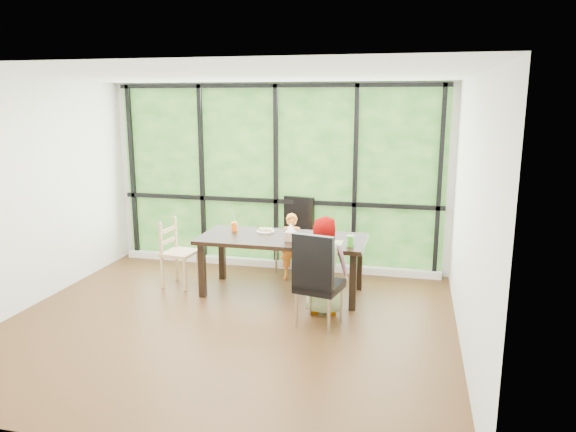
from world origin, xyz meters
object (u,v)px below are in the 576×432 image
(child_toddler, at_px, (292,247))
(dining_table, at_px, (282,265))
(chair_end_beech, at_px, (180,253))
(plate_near, at_px, (326,243))
(chair_interior_leather, at_px, (320,279))
(orange_cup, at_px, (234,227))
(tissue_box, at_px, (291,236))
(green_cup, at_px, (350,241))
(chair_window_leather, at_px, (294,236))
(child_older, at_px, (323,266))
(plate_far, at_px, (266,231))

(child_toddler, bearing_deg, dining_table, -90.55)
(chair_end_beech, bearing_deg, plate_near, -88.72)
(chair_interior_leather, xyz_separation_m, orange_cup, (-1.34, 1.06, 0.27))
(tissue_box, bearing_deg, green_cup, -8.01)
(green_cup, bearing_deg, plate_near, 170.93)
(dining_table, xyz_separation_m, chair_interior_leather, (0.64, -0.89, 0.17))
(chair_window_leather, height_order, child_toddler, chair_window_leather)
(chair_end_beech, relative_size, child_toddler, 0.96)
(child_older, relative_size, plate_near, 4.43)
(chair_end_beech, distance_m, plate_near, 2.03)
(chair_window_leather, height_order, chair_interior_leather, same)
(child_older, xyz_separation_m, tissue_box, (-0.48, 0.37, 0.23))
(chair_window_leather, xyz_separation_m, tissue_box, (0.20, -1.03, 0.27))
(chair_interior_leather, xyz_separation_m, child_older, (-0.02, 0.37, 0.04))
(dining_table, bearing_deg, green_cup, -15.56)
(chair_window_leather, xyz_separation_m, orange_cup, (-0.65, -0.72, 0.27))
(chair_end_beech, relative_size, orange_cup, 7.64)
(chair_window_leather, distance_m, green_cup, 1.50)
(chair_interior_leather, bearing_deg, tissue_box, -44.06)
(chair_interior_leather, distance_m, green_cup, 0.74)
(dining_table, relative_size, chair_window_leather, 1.95)
(chair_end_beech, xyz_separation_m, green_cup, (2.30, -0.24, 0.37))
(chair_interior_leather, height_order, orange_cup, chair_interior_leather)
(child_toddler, bearing_deg, tissue_box, -78.80)
(plate_near, bearing_deg, orange_cup, 164.01)
(child_toddler, height_order, child_older, child_older)
(chair_window_leather, xyz_separation_m, plate_far, (-0.23, -0.67, 0.22))
(chair_interior_leather, distance_m, child_toddler, 1.58)
(orange_cup, bearing_deg, chair_end_beech, -165.93)
(chair_window_leather, relative_size, child_toddler, 1.15)
(dining_table, distance_m, child_toddler, 0.56)
(chair_interior_leather, relative_size, child_toddler, 1.15)
(green_cup, xyz_separation_m, tissue_box, (-0.75, 0.11, -0.01))
(dining_table, relative_size, tissue_box, 15.78)
(chair_window_leather, height_order, tissue_box, chair_window_leather)
(dining_table, bearing_deg, orange_cup, 166.40)
(orange_cup, relative_size, tissue_box, 0.88)
(chair_interior_leather, bearing_deg, orange_cup, -26.02)
(chair_end_beech, relative_size, plate_far, 3.87)
(chair_interior_leather, xyz_separation_m, tissue_box, (-0.50, 0.75, 0.27))
(chair_end_beech, bearing_deg, tissue_box, -88.19)
(plate_far, distance_m, green_cup, 1.27)
(chair_window_leather, xyz_separation_m, plate_near, (0.64, -1.09, 0.22))
(green_cup, bearing_deg, dining_table, 164.44)
(child_toddler, distance_m, orange_cup, 0.87)
(chair_window_leather, relative_size, plate_near, 4.15)
(chair_interior_leather, distance_m, plate_far, 1.46)
(child_older, bearing_deg, tissue_box, -45.51)
(child_older, distance_m, tissue_box, 0.65)
(child_toddler, bearing_deg, chair_interior_leather, -66.64)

